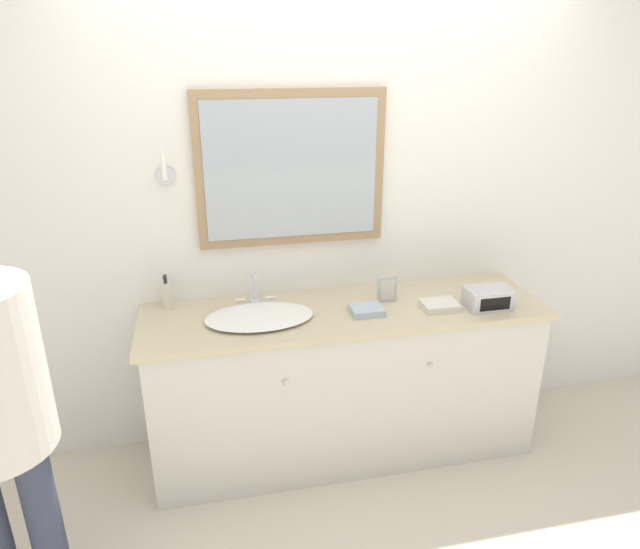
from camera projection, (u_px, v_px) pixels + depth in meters
ground_plane at (357, 484)px, 2.94m from camera, size 14.00×14.00×0.00m
wall_back at (331, 213)px, 3.03m from camera, size 8.00×0.18×2.55m
vanity_counter at (344, 381)px, 3.05m from camera, size 2.06×0.59×0.86m
sink_basin at (259, 316)px, 2.78m from camera, size 0.53×0.38×0.18m
soap_bottle at (167, 294)px, 2.88m from camera, size 0.05×0.06×0.18m
appliance_box at (488, 298)px, 2.89m from camera, size 0.23×0.15×0.10m
picture_frame at (387, 289)px, 2.94m from camera, size 0.10×0.01×0.15m
hand_towel_near_sink at (440, 305)px, 2.89m from camera, size 0.18×0.14×0.03m
hand_towel_far_corner at (367, 310)px, 2.84m from camera, size 0.16×0.13×0.04m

